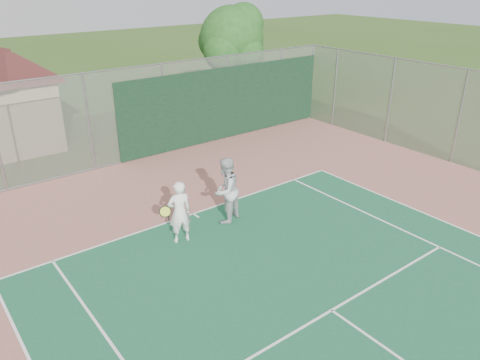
% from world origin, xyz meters
% --- Properties ---
extents(back_fence, '(20.08, 0.11, 3.53)m').
position_xyz_m(back_fence, '(2.11, 16.98, 1.67)').
color(back_fence, gray).
rests_on(back_fence, ground).
extents(side_fence_right, '(0.08, 9.00, 3.50)m').
position_xyz_m(side_fence_right, '(10.00, 12.50, 1.75)').
color(side_fence_right, gray).
rests_on(side_fence_right, ground).
extents(tree, '(3.79, 3.59, 5.28)m').
position_xyz_m(tree, '(8.10, 20.72, 3.47)').
color(tree, '#332212').
rests_on(tree, ground).
extents(player_white_front, '(1.09, 0.69, 1.72)m').
position_xyz_m(player_white_front, '(-1.08, 10.78, 0.87)').
color(player_white_front, white).
rests_on(player_white_front, ground).
extents(player_grey_back, '(1.13, 1.02, 1.92)m').
position_xyz_m(player_grey_back, '(0.54, 10.96, 0.96)').
color(player_grey_back, '#B2B5B7').
rests_on(player_grey_back, ground).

